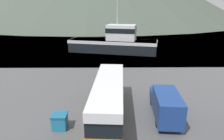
{
  "coord_description": "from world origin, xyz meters",
  "views": [
    {
      "loc": [
        -1.13,
        -6.43,
        9.53
      ],
      "look_at": [
        -0.85,
        17.36,
        2.0
      ],
      "focal_mm": 32.0,
      "sensor_mm": 36.0,
      "label": 1
    }
  ],
  "objects_px": {
    "storage_bin": "(60,121)",
    "tour_bus": "(109,97)",
    "fishing_boat": "(115,42)",
    "delivery_van": "(166,104)"
  },
  "relations": [
    {
      "from": "delivery_van",
      "to": "storage_bin",
      "type": "height_order",
      "value": "delivery_van"
    },
    {
      "from": "fishing_boat",
      "to": "storage_bin",
      "type": "height_order",
      "value": "fishing_boat"
    },
    {
      "from": "delivery_van",
      "to": "fishing_boat",
      "type": "height_order",
      "value": "fishing_boat"
    },
    {
      "from": "fishing_boat",
      "to": "storage_bin",
      "type": "bearing_deg",
      "value": -176.33
    },
    {
      "from": "tour_bus",
      "to": "fishing_boat",
      "type": "bearing_deg",
      "value": 90.95
    },
    {
      "from": "storage_bin",
      "to": "tour_bus",
      "type": "bearing_deg",
      "value": 26.13
    },
    {
      "from": "tour_bus",
      "to": "delivery_van",
      "type": "bearing_deg",
      "value": 0.71
    },
    {
      "from": "tour_bus",
      "to": "storage_bin",
      "type": "bearing_deg",
      "value": -150.43
    },
    {
      "from": "delivery_van",
      "to": "storage_bin",
      "type": "relative_size",
      "value": 4.98
    },
    {
      "from": "tour_bus",
      "to": "fishing_boat",
      "type": "distance_m",
      "value": 27.03
    }
  ]
}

